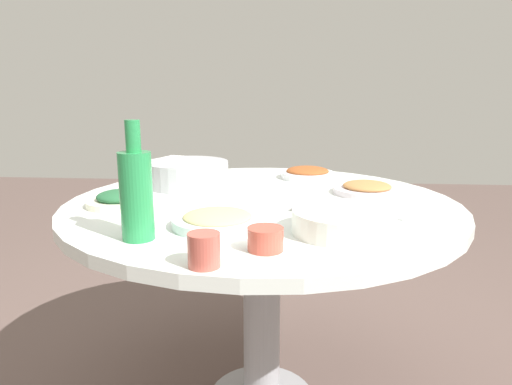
{
  "coord_description": "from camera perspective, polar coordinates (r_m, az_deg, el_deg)",
  "views": [
    {
      "loc": [
        1.41,
        0.09,
        1.09
      ],
      "look_at": [
        0.03,
        -0.02,
        0.78
      ],
      "focal_mm": 31.99,
      "sensor_mm": 36.0,
      "label": 1
    }
  ],
  "objects": [
    {
      "name": "rice_bowl",
      "position": [
        1.69,
        -8.65,
        2.44
      ],
      "size": [
        0.3,
        0.3,
        0.1
      ],
      "color": "#B2B5BA",
      "rests_on": "round_dining_table"
    },
    {
      "name": "dish_greens",
      "position": [
        1.45,
        -16.73,
        -0.84
      ],
      "size": [
        0.2,
        0.2,
        0.05
      ],
      "color": "#E9E6C8",
      "rests_on": "round_dining_table"
    },
    {
      "name": "dish_stirfry",
      "position": [
        1.83,
        6.46,
        2.42
      ],
      "size": [
        0.21,
        0.21,
        0.05
      ],
      "color": "white",
      "rests_on": "round_dining_table"
    },
    {
      "name": "green_bottle",
      "position": [
        1.09,
        -14.75,
        -0.0
      ],
      "size": [
        0.08,
        0.08,
        0.28
      ],
      "color": "#278D4B",
      "rests_on": "round_dining_table"
    },
    {
      "name": "tea_cup_far",
      "position": [
        1.0,
        1.19,
        -5.83
      ],
      "size": [
        0.08,
        0.08,
        0.05
      ],
      "primitive_type": "cylinder",
      "color": "#C15140",
      "rests_on": "round_dining_table"
    },
    {
      "name": "soup_bowl",
      "position": [
        1.14,
        10.85,
        -3.67
      ],
      "size": [
        0.25,
        0.27,
        0.06
      ],
      "color": "white",
      "rests_on": "round_dining_table"
    },
    {
      "name": "dish_noodles",
      "position": [
        1.18,
        -4.83,
        -3.4
      ],
      "size": [
        0.24,
        0.24,
        0.04
      ],
      "color": "silver",
      "rests_on": "round_dining_table"
    },
    {
      "name": "tea_cup_near",
      "position": [
        0.92,
        -6.53,
        -7.15
      ],
      "size": [
        0.07,
        0.07,
        0.07
      ],
      "primitive_type": "cylinder",
      "color": "#BF5649",
      "rests_on": "round_dining_table"
    },
    {
      "name": "dish_tofu_braise",
      "position": [
        1.59,
        13.7,
        0.49
      ],
      "size": [
        0.23,
        0.23,
        0.04
      ],
      "color": "silver",
      "rests_on": "round_dining_table"
    },
    {
      "name": "round_dining_table",
      "position": [
        1.49,
        0.75,
        -5.42
      ],
      "size": [
        1.23,
        1.23,
        0.75
      ],
      "color": "#99999E",
      "rests_on": "ground"
    }
  ]
}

